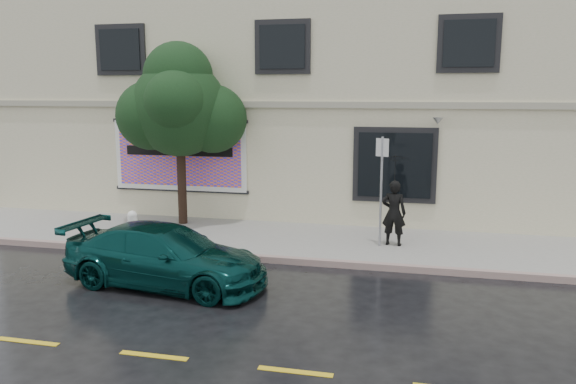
% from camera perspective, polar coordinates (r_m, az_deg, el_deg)
% --- Properties ---
extents(ground, '(90.00, 90.00, 0.00)m').
position_cam_1_polar(ground, '(12.10, -6.05, -9.01)').
color(ground, black).
rests_on(ground, ground).
extents(sidewalk, '(20.00, 3.50, 0.15)m').
position_cam_1_polar(sidewalk, '(15.05, -2.04, -4.81)').
color(sidewalk, '#9C9A94').
rests_on(sidewalk, ground).
extents(curb, '(20.00, 0.18, 0.16)m').
position_cam_1_polar(curb, '(13.43, -3.98, -6.69)').
color(curb, gray).
rests_on(curb, ground).
extents(road_marking, '(19.00, 0.12, 0.01)m').
position_cam_1_polar(road_marking, '(9.11, -13.47, -15.86)').
color(road_marking, gold).
rests_on(road_marking, ground).
extents(building, '(20.00, 8.12, 7.00)m').
position_cam_1_polar(building, '(20.15, 2.16, 8.84)').
color(building, beige).
rests_on(building, ground).
extents(billboard, '(4.30, 0.16, 2.20)m').
position_cam_1_polar(billboard, '(17.29, -10.96, 3.64)').
color(billboard, white).
rests_on(billboard, ground).
extents(car, '(4.50, 2.40, 1.25)m').
position_cam_1_polar(car, '(11.90, -12.34, -6.36)').
color(car, '#083432').
rests_on(car, ground).
extents(pedestrian, '(0.65, 0.47, 1.65)m').
position_cam_1_polar(pedestrian, '(14.27, 10.70, -2.10)').
color(pedestrian, black).
rests_on(pedestrian, sidewalk).
extents(umbrella, '(1.10, 1.10, 0.63)m').
position_cam_1_polar(umbrella, '(14.07, 10.85, 2.44)').
color(umbrella, black).
rests_on(umbrella, pedestrian).
extents(street_tree, '(2.72, 2.72, 4.70)m').
position_cam_1_polar(street_tree, '(16.39, -10.98, 8.28)').
color(street_tree, black).
rests_on(street_tree, sidewalk).
extents(fire_hydrant, '(0.35, 0.33, 0.85)m').
position_cam_1_polar(fire_hydrant, '(14.76, -15.48, -3.51)').
color(fire_hydrant, white).
rests_on(fire_hydrant, sidewalk).
extents(sign_pole, '(0.32, 0.15, 2.74)m').
position_cam_1_polar(sign_pole, '(13.97, 9.46, 1.05)').
color(sign_pole, '#9C9DA4').
rests_on(sign_pole, sidewalk).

